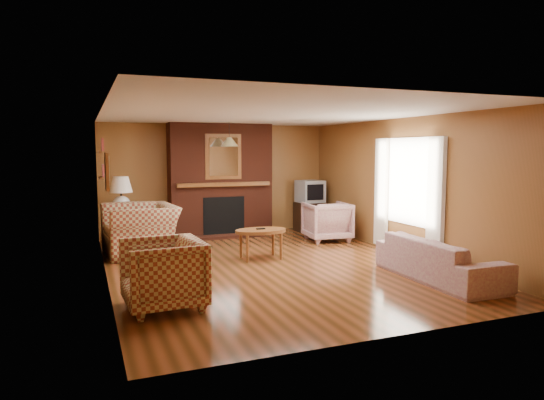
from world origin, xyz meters
name	(u,v)px	position (x,y,z in m)	size (l,w,h in m)	color
floor	(271,265)	(0.00, 0.00, 0.00)	(6.50, 6.50, 0.00)	#46270F
ceiling	(271,114)	(0.00, 0.00, 2.40)	(6.50, 6.50, 0.00)	silver
wall_back	(217,179)	(0.00, 3.25, 1.20)	(6.50, 6.50, 0.00)	brown
wall_front	(394,216)	(0.00, -3.25, 1.20)	(6.50, 6.50, 0.00)	brown
wall_left	(104,196)	(-2.50, 0.00, 1.20)	(6.50, 6.50, 0.00)	brown
wall_right	(402,186)	(2.50, 0.00, 1.20)	(6.50, 6.50, 0.00)	brown
fireplace	(221,181)	(0.00, 2.98, 1.18)	(2.20, 0.82, 2.40)	#4D1D10
window_right	(407,191)	(2.45, -0.20, 1.13)	(0.10, 1.85, 2.00)	beige
bookshelf	(102,160)	(-2.44, 1.90, 1.67)	(0.09, 0.55, 0.71)	brown
botanical_print	(107,172)	(-2.47, -0.30, 1.55)	(0.05, 0.40, 0.50)	brown
pendant_light	(229,142)	(0.00, 2.30, 2.00)	(0.36, 0.36, 0.48)	black
plaid_loveseat	(140,229)	(-1.85, 1.64, 0.44)	(1.35, 1.18, 0.88)	maroon
plaid_armchair	(163,274)	(-1.95, -1.55, 0.41)	(0.87, 0.90, 0.82)	maroon
floral_sofa	(439,259)	(1.90, -1.69, 0.30)	(2.03, 0.80, 0.59)	#B6AE8D
floral_armchair	(327,221)	(1.83, 1.56, 0.39)	(0.84, 0.87, 0.79)	#B6AE8D
coffee_table	(261,233)	(0.00, 0.47, 0.44)	(0.89, 0.55, 0.53)	brown
side_table	(122,230)	(-2.10, 2.45, 0.31)	(0.47, 0.47, 0.63)	brown
table_lamp	(121,193)	(-2.10, 2.45, 1.02)	(0.43, 0.43, 0.71)	white
tv_stand	(310,216)	(2.05, 2.80, 0.33)	(0.60, 0.54, 0.65)	black
crt_tv	(310,191)	(2.05, 2.79, 0.90)	(0.57, 0.57, 0.50)	#999BA0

